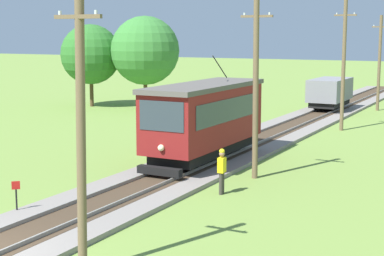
{
  "coord_description": "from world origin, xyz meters",
  "views": [
    {
      "loc": [
        12.68,
        -11.39,
        6.12
      ],
      "look_at": [
        -0.33,
        13.29,
        1.8
      ],
      "focal_mm": 57.05,
      "sensor_mm": 36.0,
      "label": 1
    }
  ],
  "objects_px": {
    "second_worker": "(151,138)",
    "trackside_signal_marker": "(16,196)",
    "utility_pole_foreground": "(81,127)",
    "freight_car": "(330,92)",
    "tree_left_near": "(91,54)",
    "tree_right_near": "(145,51)",
    "utility_pole_near_tram": "(256,85)",
    "utility_pole_mid": "(344,64)",
    "track_worker": "(222,169)",
    "red_tram": "(205,118)",
    "utility_pole_far": "(379,62)"
  },
  "relations": [
    {
      "from": "second_worker",
      "to": "trackside_signal_marker",
      "type": "bearing_deg",
      "value": 148.37
    },
    {
      "from": "utility_pole_foreground",
      "to": "trackside_signal_marker",
      "type": "xyz_separation_m",
      "value": [
        -5.16,
        2.95,
        -3.14
      ]
    },
    {
      "from": "freight_car",
      "to": "tree_left_near",
      "type": "relative_size",
      "value": 0.75
    },
    {
      "from": "freight_car",
      "to": "trackside_signal_marker",
      "type": "bearing_deg",
      "value": -93.49
    },
    {
      "from": "second_worker",
      "to": "tree_right_near",
      "type": "distance_m",
      "value": 20.74
    },
    {
      "from": "utility_pole_near_tram",
      "to": "utility_pole_mid",
      "type": "distance_m",
      "value": 14.76
    },
    {
      "from": "utility_pole_near_tram",
      "to": "utility_pole_foreground",
      "type": "bearing_deg",
      "value": -90.0
    },
    {
      "from": "utility_pole_foreground",
      "to": "utility_pole_near_tram",
      "type": "bearing_deg",
      "value": 90.0
    },
    {
      "from": "utility_pole_mid",
      "to": "track_worker",
      "type": "bearing_deg",
      "value": -90.43
    },
    {
      "from": "utility_pole_foreground",
      "to": "red_tram",
      "type": "bearing_deg",
      "value": 103.43
    },
    {
      "from": "utility_pole_foreground",
      "to": "utility_pole_mid",
      "type": "xyz_separation_m",
      "value": [
        -0.0,
        26.45,
        0.42
      ]
    },
    {
      "from": "track_worker",
      "to": "utility_pole_near_tram",
      "type": "bearing_deg",
      "value": -97.33
    },
    {
      "from": "red_tram",
      "to": "tree_right_near",
      "type": "height_order",
      "value": "tree_right_near"
    },
    {
      "from": "utility_pole_mid",
      "to": "second_worker",
      "type": "relative_size",
      "value": 4.63
    },
    {
      "from": "utility_pole_far",
      "to": "tree_left_near",
      "type": "distance_m",
      "value": 23.62
    },
    {
      "from": "trackside_signal_marker",
      "to": "tree_right_near",
      "type": "xyz_separation_m",
      "value": [
        -12.14,
        27.6,
        4.09
      ]
    },
    {
      "from": "freight_car",
      "to": "tree_left_near",
      "type": "bearing_deg",
      "value": -163.14
    },
    {
      "from": "freight_car",
      "to": "utility_pole_mid",
      "type": "bearing_deg",
      "value": -70.28
    },
    {
      "from": "freight_car",
      "to": "track_worker",
      "type": "distance_m",
      "value": 26.82
    },
    {
      "from": "freight_car",
      "to": "utility_pole_far",
      "type": "distance_m",
      "value": 4.74
    },
    {
      "from": "second_worker",
      "to": "utility_pole_foreground",
      "type": "bearing_deg",
      "value": 167.47
    },
    {
      "from": "utility_pole_far",
      "to": "tree_right_near",
      "type": "height_order",
      "value": "tree_right_near"
    },
    {
      "from": "utility_pole_near_tram",
      "to": "tree_left_near",
      "type": "distance_m",
      "value": 28.43
    },
    {
      "from": "utility_pole_foreground",
      "to": "trackside_signal_marker",
      "type": "relative_size",
      "value": 6.29
    },
    {
      "from": "freight_car",
      "to": "track_worker",
      "type": "xyz_separation_m",
      "value": [
        3.05,
        -26.64,
        -0.57
      ]
    },
    {
      "from": "freight_car",
      "to": "trackside_signal_marker",
      "type": "height_order",
      "value": "freight_car"
    },
    {
      "from": "red_tram",
      "to": "utility_pole_mid",
      "type": "xyz_separation_m",
      "value": [
        3.18,
        13.15,
        2.03
      ]
    },
    {
      "from": "utility_pole_foreground",
      "to": "trackside_signal_marker",
      "type": "bearing_deg",
      "value": 150.26
    },
    {
      "from": "trackside_signal_marker",
      "to": "second_worker",
      "type": "height_order",
      "value": "second_worker"
    },
    {
      "from": "red_tram",
      "to": "utility_pole_mid",
      "type": "bearing_deg",
      "value": 76.42
    },
    {
      "from": "tree_left_near",
      "to": "utility_pole_mid",
      "type": "bearing_deg",
      "value": -8.1
    },
    {
      "from": "red_tram",
      "to": "trackside_signal_marker",
      "type": "distance_m",
      "value": 10.66
    },
    {
      "from": "utility_pole_foreground",
      "to": "track_worker",
      "type": "relative_size",
      "value": 4.16
    },
    {
      "from": "utility_pole_near_tram",
      "to": "tree_right_near",
      "type": "height_order",
      "value": "utility_pole_near_tram"
    },
    {
      "from": "track_worker",
      "to": "tree_left_near",
      "type": "height_order",
      "value": "tree_left_near"
    },
    {
      "from": "utility_pole_mid",
      "to": "trackside_signal_marker",
      "type": "distance_m",
      "value": 24.33
    },
    {
      "from": "second_worker",
      "to": "red_tram",
      "type": "bearing_deg",
      "value": -129.52
    },
    {
      "from": "red_tram",
      "to": "utility_pole_foreground",
      "type": "xyz_separation_m",
      "value": [
        3.18,
        -13.3,
        1.61
      ]
    },
    {
      "from": "second_worker",
      "to": "tree_left_near",
      "type": "relative_size",
      "value": 0.26
    },
    {
      "from": "utility_pole_near_tram",
      "to": "utility_pole_mid",
      "type": "relative_size",
      "value": 0.94
    },
    {
      "from": "utility_pole_mid",
      "to": "utility_pole_far",
      "type": "bearing_deg",
      "value": 90.0
    },
    {
      "from": "freight_car",
      "to": "tree_left_near",
      "type": "distance_m",
      "value": 19.96
    },
    {
      "from": "trackside_signal_marker",
      "to": "second_worker",
      "type": "relative_size",
      "value": 0.66
    },
    {
      "from": "freight_car",
      "to": "utility_pole_near_tram",
      "type": "distance_m",
      "value": 23.97
    },
    {
      "from": "utility_pole_foreground",
      "to": "utility_pole_mid",
      "type": "relative_size",
      "value": 0.9
    },
    {
      "from": "utility_pole_near_tram",
      "to": "second_worker",
      "type": "bearing_deg",
      "value": 164.43
    },
    {
      "from": "utility_pole_mid",
      "to": "second_worker",
      "type": "xyz_separation_m",
      "value": [
        -6.2,
        -13.03,
        -3.24
      ]
    },
    {
      "from": "utility_pole_near_tram",
      "to": "freight_car",
      "type": "bearing_deg",
      "value": 97.66
    },
    {
      "from": "red_tram",
      "to": "track_worker",
      "type": "bearing_deg",
      "value": -56.64
    },
    {
      "from": "freight_car",
      "to": "tree_right_near",
      "type": "xyz_separation_m",
      "value": [
        -14.11,
        -4.78,
        3.2
      ]
    }
  ]
}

